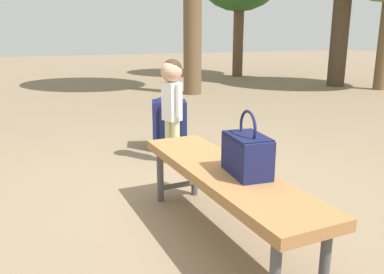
{
  "coord_description": "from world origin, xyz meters",
  "views": [
    {
      "loc": [
        -2.56,
        0.98,
        1.23
      ],
      "look_at": [
        0.18,
        -0.12,
        0.45
      ],
      "focal_mm": 37.47,
      "sensor_mm": 36.0,
      "label": 1
    }
  ],
  "objects_px": {
    "handbag": "(247,153)",
    "backpack_large": "(169,122)",
    "park_bench": "(224,179)",
    "child_standing": "(172,95)"
  },
  "relations": [
    {
      "from": "park_bench",
      "to": "handbag",
      "type": "bearing_deg",
      "value": -145.17
    },
    {
      "from": "park_bench",
      "to": "handbag",
      "type": "height_order",
      "value": "handbag"
    },
    {
      "from": "child_standing",
      "to": "backpack_large",
      "type": "height_order",
      "value": "child_standing"
    },
    {
      "from": "park_bench",
      "to": "child_standing",
      "type": "height_order",
      "value": "child_standing"
    },
    {
      "from": "handbag",
      "to": "backpack_large",
      "type": "height_order",
      "value": "handbag"
    },
    {
      "from": "child_standing",
      "to": "backpack_large",
      "type": "bearing_deg",
      "value": -15.16
    },
    {
      "from": "handbag",
      "to": "child_standing",
      "type": "xyz_separation_m",
      "value": [
        1.64,
        -0.13,
        0.08
      ]
    },
    {
      "from": "child_standing",
      "to": "park_bench",
      "type": "bearing_deg",
      "value": 172.28
    },
    {
      "from": "handbag",
      "to": "child_standing",
      "type": "relative_size",
      "value": 0.37
    },
    {
      "from": "park_bench",
      "to": "backpack_large",
      "type": "bearing_deg",
      "value": -9.48
    }
  ]
}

